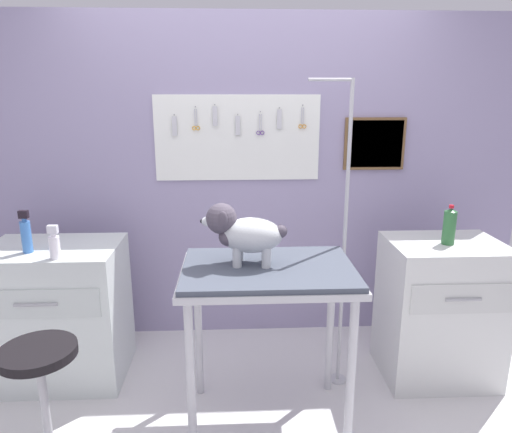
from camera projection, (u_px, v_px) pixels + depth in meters
The scene contains 10 objects.
rear_wall_panel at pixel (247, 181), 3.32m from camera, with size 4.00×0.09×2.30m.
grooming_table at pixel (268, 285), 2.40m from camera, with size 0.90×0.62×0.91m.
grooming_arm at pixel (343, 251), 2.72m from camera, with size 0.30×0.11×1.85m.
dog at pixel (243, 232), 2.36m from camera, with size 0.44×0.23×0.32m.
counter_left at pixel (59, 312), 2.90m from camera, with size 0.80×0.58×0.87m.
cabinet_right at pixel (439, 310), 2.91m from camera, with size 0.68×0.54×0.89m.
stool at pixel (40, 370), 2.14m from camera, with size 0.35×0.35×0.64m.
detangler_spray at pixel (26, 234), 2.67m from camera, with size 0.06×0.06×0.25m.
spray_bottle_short at pixel (54, 245), 2.57m from camera, with size 0.06×0.06×0.19m.
soda_bottle at pixel (449, 226), 2.74m from camera, with size 0.07×0.07×0.24m.
Camera 1 is at (-0.08, -1.99, 1.76)m, focal length 32.43 mm.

